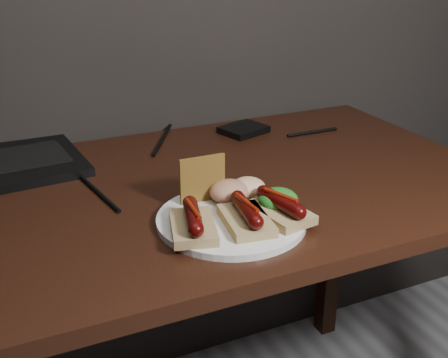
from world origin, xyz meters
TOP-DOWN VIEW (x-y plane):
  - desk at (0.00, 1.38)m, footprint 1.40×0.70m
  - hard_drive at (0.31, 1.63)m, footprint 0.13×0.11m
  - desk_cables at (-0.04, 1.53)m, footprint 1.06×0.43m
  - plate at (0.08, 1.21)m, footprint 0.31×0.31m
  - bread_sausage_left at (0.00, 1.19)m, footprint 0.10×0.13m
  - bread_sausage_center at (0.09, 1.17)m, footprint 0.09×0.12m
  - bread_sausage_right at (0.16, 1.17)m, footprint 0.09×0.13m
  - crispbread at (0.06, 1.29)m, footprint 0.08×0.01m
  - salad_greens at (0.17, 1.20)m, footprint 0.07×0.07m
  - salsa_mound at (0.11, 1.26)m, footprint 0.07×0.07m
  - coleslaw_mound at (0.15, 1.27)m, footprint 0.06×0.06m

SIDE VIEW (x-z plane):
  - desk at x=0.00m, z-range 0.29..1.04m
  - desk_cables at x=-0.04m, z-range 0.75..0.76m
  - plate at x=0.08m, z-range 0.75..0.76m
  - hard_drive at x=0.31m, z-range 0.75..0.77m
  - bread_sausage_left at x=0.00m, z-range 0.76..0.80m
  - bread_sausage_center at x=0.09m, z-range 0.76..0.80m
  - bread_sausage_right at x=0.16m, z-range 0.76..0.80m
  - coleslaw_mound at x=0.15m, z-range 0.76..0.80m
  - salad_greens at x=0.17m, z-range 0.76..0.80m
  - salsa_mound at x=0.11m, z-range 0.76..0.80m
  - crispbread at x=0.06m, z-range 0.76..0.85m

